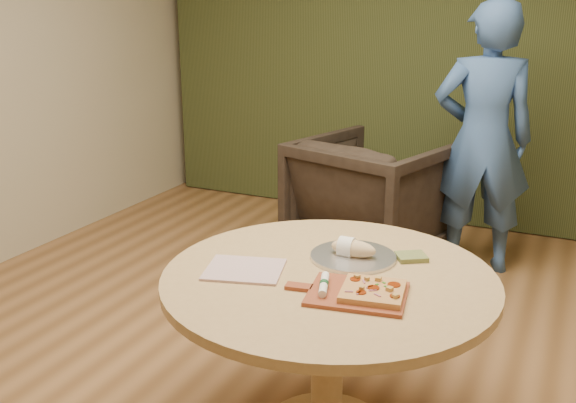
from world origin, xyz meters
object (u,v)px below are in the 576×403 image
(pedestal_table, at_px, (328,307))
(serving_tray, at_px, (353,257))
(bread_roll, at_px, (351,248))
(person_standing, at_px, (483,140))
(pizza_paddle, at_px, (355,294))
(cutlery_roll, at_px, (324,284))
(flatbread_pizza, at_px, (373,291))
(armchair, at_px, (373,193))

(pedestal_table, distance_m, serving_tray, 0.25)
(bread_roll, height_order, person_standing, person_standing)
(pedestal_table, relative_size, bread_roll, 6.81)
(person_standing, bearing_deg, pizza_paddle, 70.38)
(pedestal_table, xyz_separation_m, cutlery_roll, (0.04, -0.16, 0.17))
(person_standing, bearing_deg, cutlery_roll, 67.59)
(serving_tray, xyz_separation_m, person_standing, (0.21, 1.94, 0.14))
(pedestal_table, height_order, bread_roll, bread_roll)
(flatbread_pizza, bearing_deg, bread_roll, 121.66)
(bread_roll, bearing_deg, pedestal_table, -96.45)
(cutlery_roll, bearing_deg, bread_roll, 75.20)
(pizza_paddle, bearing_deg, serving_tray, 101.03)
(pedestal_table, xyz_separation_m, pizza_paddle, (0.15, -0.14, 0.15))
(cutlery_roll, bearing_deg, person_standing, 67.09)
(cutlery_roll, distance_m, person_standing, 2.30)
(flatbread_pizza, xyz_separation_m, bread_roll, (-0.20, 0.32, 0.02))
(pedestal_table, distance_m, armchair, 2.06)
(bread_roll, distance_m, armchair, 1.89)
(flatbread_pizza, relative_size, cutlery_roll, 1.29)
(pedestal_table, distance_m, pizza_paddle, 0.25)
(cutlery_roll, height_order, serving_tray, cutlery_roll)
(bread_roll, distance_m, person_standing, 1.95)
(pedestal_table, height_order, serving_tray, serving_tray)
(flatbread_pizza, height_order, person_standing, person_standing)
(flatbread_pizza, xyz_separation_m, armchair, (-0.67, 2.13, -0.29))
(cutlery_roll, bearing_deg, armchair, 84.98)
(pizza_paddle, relative_size, flatbread_pizza, 1.84)
(bread_roll, bearing_deg, serving_tray, 0.00)
(flatbread_pizza, relative_size, armchair, 0.26)
(pizza_paddle, distance_m, person_standing, 2.28)
(serving_tray, distance_m, bread_roll, 0.04)
(pizza_paddle, xyz_separation_m, cutlery_roll, (-0.11, -0.02, 0.02))
(cutlery_roll, height_order, armchair, armchair)
(pizza_paddle, xyz_separation_m, person_standing, (0.09, 2.27, 0.14))
(cutlery_roll, xyz_separation_m, bread_roll, (-0.02, 0.35, 0.01))
(pizza_paddle, height_order, armchair, armchair)
(cutlery_roll, xyz_separation_m, serving_tray, (-0.01, 0.35, -0.02))
(pizza_paddle, xyz_separation_m, bread_roll, (-0.13, 0.33, 0.04))
(pizza_paddle, bearing_deg, cutlery_roll, -179.95)
(pedestal_table, distance_m, bread_roll, 0.27)
(flatbread_pizza, xyz_separation_m, serving_tray, (-0.19, 0.32, -0.02))
(armchair, relative_size, person_standing, 0.54)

